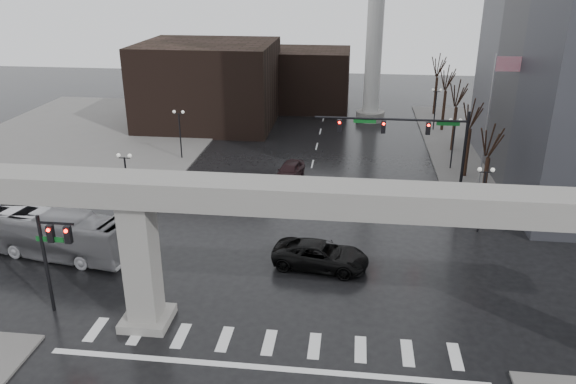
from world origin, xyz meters
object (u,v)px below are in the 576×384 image
Objects in this scene: signal_mast_arm at (417,137)px; city_bus at (52,234)px; far_car at (290,171)px; pickup_truck at (321,255)px.

city_bus is at bearing -154.52° from signal_mast_arm.
far_car is (14.30, 16.61, -0.78)m from city_bus.
pickup_truck is at bearing -66.02° from far_car.
pickup_truck is 18.27m from city_bus.
signal_mast_arm is at bearing -54.12° from city_bus.
city_bus reaches higher than pickup_truck.
far_car is at bearing 22.25° from pickup_truck.
pickup_truck is (-6.83, -11.45, -4.96)m from signal_mast_arm.
signal_mast_arm is 12.76m from far_car.
city_bus reaches higher than far_car.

